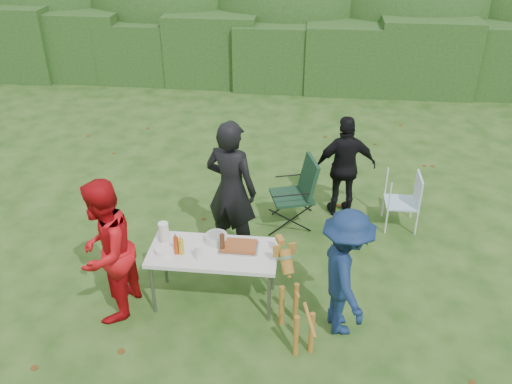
# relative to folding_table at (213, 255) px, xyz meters

# --- Properties ---
(ground) EXTENTS (80.00, 80.00, 0.00)m
(ground) POSITION_rel_folding_table_xyz_m (0.25, 0.13, -0.69)
(ground) COLOR #1E4211
(hedge_row) EXTENTS (22.00, 1.40, 1.70)m
(hedge_row) POSITION_rel_folding_table_xyz_m (0.25, 8.13, 0.16)
(hedge_row) COLOR #23471C
(hedge_row) RESTS_ON ground
(shrub_backdrop) EXTENTS (20.00, 2.60, 3.20)m
(shrub_backdrop) POSITION_rel_folding_table_xyz_m (0.25, 9.73, 0.91)
(shrub_backdrop) COLOR #3D6628
(shrub_backdrop) RESTS_ON ground
(folding_table) EXTENTS (1.50, 0.70, 0.74)m
(folding_table) POSITION_rel_folding_table_xyz_m (0.00, 0.00, 0.00)
(folding_table) COLOR silver
(folding_table) RESTS_ON ground
(person_cook) EXTENTS (0.82, 0.67, 1.94)m
(person_cook) POSITION_rel_folding_table_xyz_m (0.06, 1.05, 0.28)
(person_cook) COLOR black
(person_cook) RESTS_ON ground
(person_red_jacket) EXTENTS (0.75, 0.92, 1.75)m
(person_red_jacket) POSITION_rel_folding_table_xyz_m (-1.16, -0.33, 0.19)
(person_red_jacket) COLOR red
(person_red_jacket) RESTS_ON ground
(person_black_puffy) EXTENTS (0.99, 0.57, 1.59)m
(person_black_puffy) POSITION_rel_folding_table_xyz_m (1.59, 2.20, 0.11)
(person_black_puffy) COLOR black
(person_black_puffy) RESTS_ON ground
(child) EXTENTS (0.80, 1.11, 1.55)m
(child) POSITION_rel_folding_table_xyz_m (1.51, -0.30, 0.09)
(child) COLOR #12274F
(child) RESTS_ON ground
(dog) EXTENTS (0.74, 1.07, 0.94)m
(dog) POSITION_rel_folding_table_xyz_m (1.00, -0.52, -0.22)
(dog) COLOR #A16C27
(dog) RESTS_ON ground
(camping_chair) EXTENTS (0.82, 0.82, 1.05)m
(camping_chair) POSITION_rel_folding_table_xyz_m (0.83, 1.81, -0.16)
(camping_chair) COLOR #173823
(camping_chair) RESTS_ON ground
(lawn_chair) EXTENTS (0.50, 0.50, 0.85)m
(lawn_chair) POSITION_rel_folding_table_xyz_m (2.42, 1.93, -0.26)
(lawn_chair) COLOR #69B9E6
(lawn_chair) RESTS_ON ground
(food_tray) EXTENTS (0.45, 0.30, 0.02)m
(food_tray) POSITION_rel_folding_table_xyz_m (0.29, 0.08, 0.06)
(food_tray) COLOR #B7B7BA
(food_tray) RESTS_ON folding_table
(focaccia_bread) EXTENTS (0.40, 0.26, 0.04)m
(focaccia_bread) POSITION_rel_folding_table_xyz_m (0.29, 0.08, 0.09)
(focaccia_bread) COLOR #9F5126
(focaccia_bread) RESTS_ON food_tray
(mustard_bottle) EXTENTS (0.06, 0.06, 0.20)m
(mustard_bottle) POSITION_rel_folding_table_xyz_m (-0.35, -0.09, 0.15)
(mustard_bottle) COLOR gold
(mustard_bottle) RESTS_ON folding_table
(ketchup_bottle) EXTENTS (0.06, 0.06, 0.22)m
(ketchup_bottle) POSITION_rel_folding_table_xyz_m (-0.41, -0.09, 0.16)
(ketchup_bottle) COLOR #AE3811
(ketchup_bottle) RESTS_ON folding_table
(beer_bottle) EXTENTS (0.06, 0.06, 0.24)m
(beer_bottle) POSITION_rel_folding_table_xyz_m (0.11, -0.00, 0.17)
(beer_bottle) COLOR #47230F
(beer_bottle) RESTS_ON folding_table
(paper_towel_roll) EXTENTS (0.12, 0.12, 0.26)m
(paper_towel_roll) POSITION_rel_folding_table_xyz_m (-0.61, 0.13, 0.18)
(paper_towel_roll) COLOR white
(paper_towel_roll) RESTS_ON folding_table
(cup_stack) EXTENTS (0.08, 0.08, 0.18)m
(cup_stack) POSITION_rel_folding_table_xyz_m (-0.13, -0.16, 0.14)
(cup_stack) COLOR white
(cup_stack) RESTS_ON folding_table
(pasta_bowl) EXTENTS (0.26, 0.26, 0.10)m
(pasta_bowl) POSITION_rel_folding_table_xyz_m (0.01, 0.19, 0.10)
(pasta_bowl) COLOR silver
(pasta_bowl) RESTS_ON folding_table
(plate_stack) EXTENTS (0.24, 0.24, 0.05)m
(plate_stack) POSITION_rel_folding_table_xyz_m (-0.55, -0.07, 0.08)
(plate_stack) COLOR white
(plate_stack) RESTS_ON folding_table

